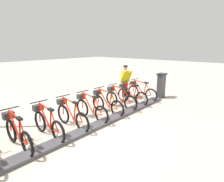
% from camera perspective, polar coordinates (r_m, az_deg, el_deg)
% --- Properties ---
extents(ground_plane, '(60.00, 60.00, 0.00)m').
position_cam_1_polar(ground_plane, '(5.97, -7.46, -12.22)').
color(ground_plane, '#C0B2A3').
extents(dock_rail_base, '(0.44, 9.28, 0.10)m').
position_cam_1_polar(dock_rail_base, '(5.95, -7.48, -11.78)').
color(dock_rail_base, '#47474C').
rests_on(dock_rail_base, ground).
extents(payment_kiosk, '(0.36, 0.52, 1.28)m').
position_cam_1_polar(payment_kiosk, '(9.71, 15.24, 1.81)').
color(payment_kiosk, '#38383D').
rests_on(payment_kiosk, ground).
extents(bike_docked_0, '(1.72, 0.54, 1.02)m').
position_cam_1_polar(bike_docked_0, '(9.14, 9.04, -0.12)').
color(bike_docked_0, black).
rests_on(bike_docked_0, ground).
extents(bike_docked_1, '(1.72, 0.54, 1.02)m').
position_cam_1_polar(bike_docked_1, '(8.46, 5.96, -1.17)').
color(bike_docked_1, black).
rests_on(bike_docked_1, ground).
extents(bike_docked_2, '(1.72, 0.54, 1.02)m').
position_cam_1_polar(bike_docked_2, '(7.80, 2.34, -2.39)').
color(bike_docked_2, black).
rests_on(bike_docked_2, ground).
extents(bike_docked_3, '(1.72, 0.54, 1.02)m').
position_cam_1_polar(bike_docked_3, '(7.19, -1.92, -3.81)').
color(bike_docked_3, black).
rests_on(bike_docked_3, ground).
extents(bike_docked_4, '(1.72, 0.54, 1.02)m').
position_cam_1_polar(bike_docked_4, '(6.63, -6.95, -5.46)').
color(bike_docked_4, black).
rests_on(bike_docked_4, ground).
extents(bike_docked_5, '(1.72, 0.54, 1.02)m').
position_cam_1_polar(bike_docked_5, '(6.14, -12.88, -7.33)').
color(bike_docked_5, black).
rests_on(bike_docked_5, ground).
extents(bike_docked_6, '(1.72, 0.54, 1.02)m').
position_cam_1_polar(bike_docked_6, '(5.73, -19.82, -9.41)').
color(bike_docked_6, black).
rests_on(bike_docked_6, ground).
extents(bike_docked_7, '(1.72, 0.54, 1.02)m').
position_cam_1_polar(bike_docked_7, '(5.42, -27.78, -11.59)').
color(bike_docked_7, black).
rests_on(bike_docked_7, ground).
extents(worker_near_rack, '(0.52, 0.66, 1.66)m').
position_cam_1_polar(worker_near_rack, '(9.51, 4.18, 3.51)').
color(worker_near_rack, white).
rests_on(worker_near_rack, ground).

